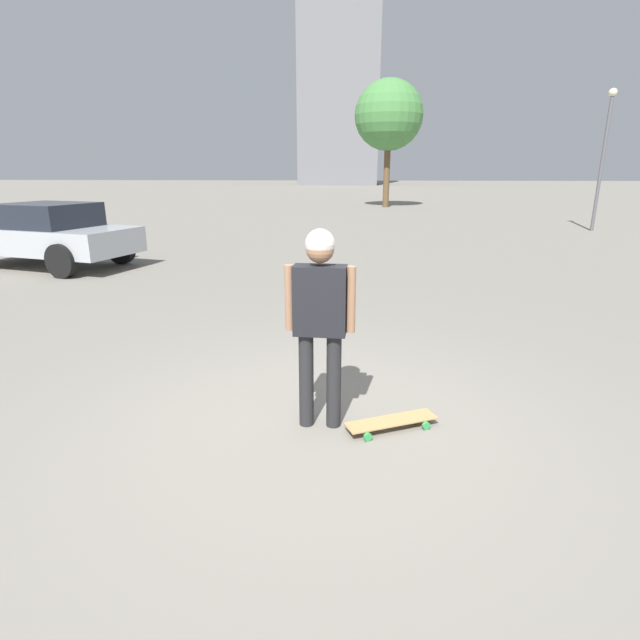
{
  "coord_description": "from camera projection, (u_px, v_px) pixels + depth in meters",
  "views": [
    {
      "loc": [
        -3.92,
        -0.35,
        2.15
      ],
      "look_at": [
        0.0,
        0.0,
        0.96
      ],
      "focal_mm": 28.0,
      "sensor_mm": 36.0,
      "label": 1
    }
  ],
  "objects": [
    {
      "name": "building_block_distant",
      "position": [
        341.0,
        55.0,
        75.33
      ],
      "size": [
        15.74,
        11.67,
        37.64
      ],
      "color": "slate",
      "rests_on": "ground_plane"
    },
    {
      "name": "skateboard",
      "position": [
        391.0,
        422.0,
        4.3
      ],
      "size": [
        0.52,
        0.82,
        0.08
      ],
      "rotation": [
        0.0,
        0.0,
        2.01
      ],
      "color": "tan",
      "rests_on": "ground_plane"
    },
    {
      "name": "person",
      "position": [
        320.0,
        309.0,
        4.09
      ],
      "size": [
        0.24,
        0.58,
        1.71
      ],
      "rotation": [
        0.0,
        0.0,
        -1.6
      ],
      "color": "#262628",
      "rests_on": "ground_plane"
    },
    {
      "name": "tree_distant",
      "position": [
        389.0,
        116.0,
        28.79
      ],
      "size": [
        3.96,
        3.96,
        7.19
      ],
      "color": "brown",
      "rests_on": "ground_plane"
    },
    {
      "name": "lamp_post",
      "position": [
        604.0,
        148.0,
        17.67
      ],
      "size": [
        0.28,
        0.28,
        4.86
      ],
      "color": "#59595E",
      "rests_on": "ground_plane"
    },
    {
      "name": "car_parked_near",
      "position": [
        48.0,
        234.0,
        11.34
      ],
      "size": [
        2.71,
        4.35,
        1.45
      ],
      "rotation": [
        0.0,
        0.0,
        1.32
      ],
      "color": "#ADB2B7",
      "rests_on": "ground_plane"
    },
    {
      "name": "ground_plane",
      "position": [
        320.0,
        424.0,
        4.39
      ],
      "size": [
        220.0,
        220.0,
        0.0
      ],
      "primitive_type": "plane",
      "color": "gray"
    }
  ]
}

